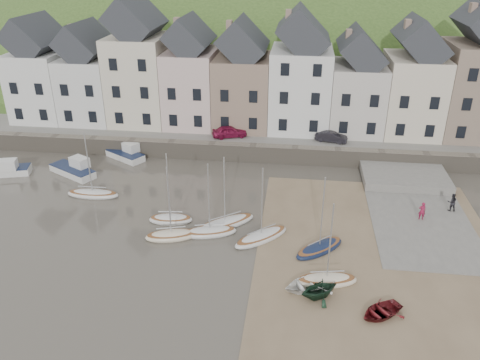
# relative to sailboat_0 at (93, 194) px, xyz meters

# --- Properties ---
(ground) EXTENTS (160.00, 160.00, 0.00)m
(ground) POSITION_rel_sailboat_0_xyz_m (13.62, -7.10, -0.26)
(ground) COLOR #433E35
(ground) RESTS_ON ground
(quay_land) EXTENTS (90.00, 30.00, 1.50)m
(quay_land) POSITION_rel_sailboat_0_xyz_m (13.62, 24.90, 0.49)
(quay_land) COLOR #375120
(quay_land) RESTS_ON ground
(quay_street) EXTENTS (70.00, 7.00, 0.10)m
(quay_street) POSITION_rel_sailboat_0_xyz_m (13.62, 13.40, 1.29)
(quay_street) COLOR slate
(quay_street) RESTS_ON quay_land
(seawall) EXTENTS (70.00, 1.20, 1.80)m
(seawall) POSITION_rel_sailboat_0_xyz_m (13.62, 9.90, 0.64)
(seawall) COLOR slate
(seawall) RESTS_ON ground
(beach) EXTENTS (18.00, 26.00, 0.06)m
(beach) POSITION_rel_sailboat_0_xyz_m (24.62, -7.10, -0.23)
(beach) COLOR brown
(beach) RESTS_ON ground
(slipway) EXTENTS (8.00, 18.00, 0.12)m
(slipway) POSITION_rel_sailboat_0_xyz_m (28.62, 0.90, -0.20)
(slipway) COLOR slate
(slipway) RESTS_ON ground
(hillside) EXTENTS (134.40, 84.00, 84.00)m
(hillside) POSITION_rel_sailboat_0_xyz_m (8.62, 52.90, -18.25)
(hillside) COLOR #375120
(hillside) RESTS_ON ground
(townhouse_terrace) EXTENTS (61.05, 8.00, 13.93)m
(townhouse_terrace) POSITION_rel_sailboat_0_xyz_m (15.38, 16.90, 7.06)
(townhouse_terrace) COLOR silver
(townhouse_terrace) RESTS_ON quay_land
(sailboat_0) EXTENTS (4.81, 1.55, 6.32)m
(sailboat_0) POSITION_rel_sailboat_0_xyz_m (0.00, 0.00, 0.00)
(sailboat_0) COLOR silver
(sailboat_0) RESTS_ON ground
(sailboat_1) EXTENTS (3.72, 1.88, 6.32)m
(sailboat_1) POSITION_rel_sailboat_0_xyz_m (8.17, -3.52, 0.01)
(sailboat_1) COLOR silver
(sailboat_1) RESTS_ON ground
(sailboat_2) EXTENTS (4.33, 2.59, 6.32)m
(sailboat_2) POSITION_rel_sailboat_0_xyz_m (8.85, -5.95, 0.00)
(sailboat_2) COLOR beige
(sailboat_2) RESTS_ON ground
(sailboat_3) EXTENTS (4.51, 2.65, 6.32)m
(sailboat_3) POSITION_rel_sailboat_0_xyz_m (11.72, -5.05, 0.00)
(sailboat_3) COLOR silver
(sailboat_3) RESTS_ON ground
(sailboat_4) EXTENTS (5.17, 4.45, 6.32)m
(sailboat_4) POSITION_rel_sailboat_0_xyz_m (12.71, -3.63, -0.00)
(sailboat_4) COLOR silver
(sailboat_4) RESTS_ON ground
(sailboat_5) EXTENTS (4.28, 4.16, 6.32)m
(sailboat_5) POSITION_rel_sailboat_0_xyz_m (20.24, -6.28, 0.00)
(sailboat_5) COLOR #131E3C
(sailboat_5) RESTS_ON ground
(sailboat_6) EXTENTS (4.64, 4.44, 6.32)m
(sailboat_6) POSITION_rel_sailboat_0_xyz_m (15.81, -5.28, -0.00)
(sailboat_6) COLOR silver
(sailboat_6) RESTS_ON ground
(sailboat_7) EXTENTS (4.37, 2.24, 6.32)m
(sailboat_7) POSITION_rel_sailboat_0_xyz_m (20.64, -10.07, 0.00)
(sailboat_7) COLOR beige
(sailboat_7) RESTS_ON ground
(motorboat_0) EXTENTS (5.44, 4.06, 1.70)m
(motorboat_0) POSITION_rel_sailboat_0_xyz_m (-3.69, 4.30, 0.32)
(motorboat_0) COLOR silver
(motorboat_0) RESTS_ON ground
(motorboat_1) EXTENTS (5.48, 3.10, 1.70)m
(motorboat_1) POSITION_rel_sailboat_0_xyz_m (-10.56, 3.29, 0.32)
(motorboat_1) COLOR silver
(motorboat_1) RESTS_ON ground
(motorboat_2) EXTENTS (4.74, 3.81, 1.70)m
(motorboat_2) POSITION_rel_sailboat_0_xyz_m (0.14, 8.81, 0.32)
(motorboat_2) COLOR silver
(motorboat_2) RESTS_ON ground
(rowboat_white) EXTENTS (4.17, 3.74, 0.71)m
(rowboat_white) POSITION_rel_sailboat_0_xyz_m (19.41, -10.87, 0.15)
(rowboat_white) COLOR white
(rowboat_white) RESTS_ON beach
(rowboat_green) EXTENTS (3.40, 3.28, 1.38)m
(rowboat_green) POSITION_rel_sailboat_0_xyz_m (20.08, -11.71, 0.49)
(rowboat_green) COLOR black
(rowboat_green) RESTS_ON beach
(rowboat_red) EXTENTS (3.59, 3.43, 0.61)m
(rowboat_red) POSITION_rel_sailboat_0_xyz_m (23.82, -12.92, 0.10)
(rowboat_red) COLOR maroon
(rowboat_red) RESTS_ON beach
(person_red) EXTENTS (0.57, 0.38, 1.57)m
(person_red) POSITION_rel_sailboat_0_xyz_m (28.68, -0.70, 0.64)
(person_red) COLOR maroon
(person_red) RESTS_ON slipway
(person_dark) EXTENTS (0.79, 0.62, 1.60)m
(person_dark) POSITION_rel_sailboat_0_xyz_m (31.51, 1.14, 0.66)
(person_dark) COLOR black
(person_dark) RESTS_ON slipway
(car_left) EXTENTS (4.07, 2.66, 1.29)m
(car_left) POSITION_rel_sailboat_0_xyz_m (10.75, 12.40, 1.98)
(car_left) COLOR maroon
(car_left) RESTS_ON quay_street
(car_right) EXTENTS (3.58, 1.89, 1.12)m
(car_right) POSITION_rel_sailboat_0_xyz_m (21.76, 12.40, 1.90)
(car_right) COLOR black
(car_right) RESTS_ON quay_street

